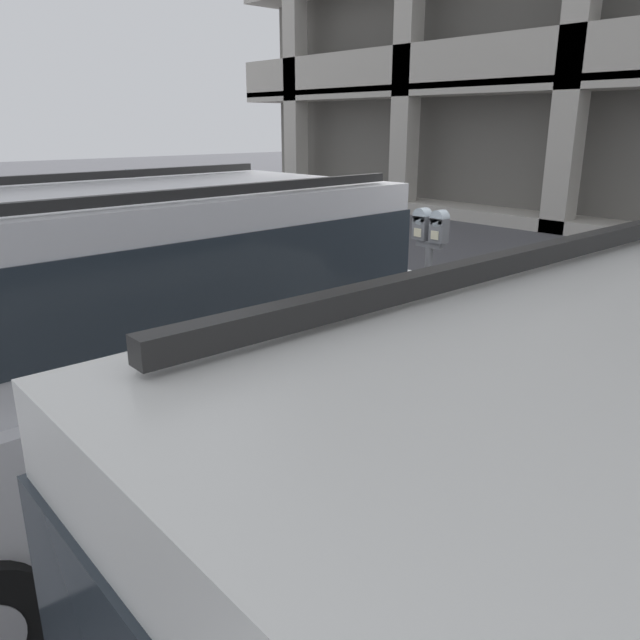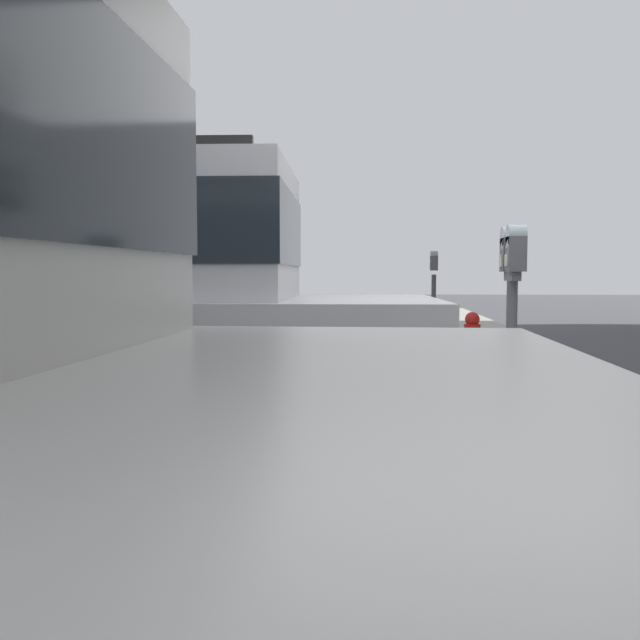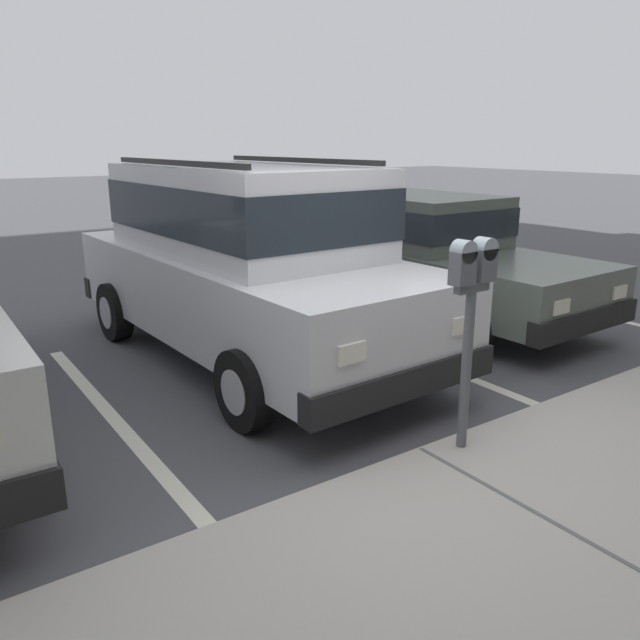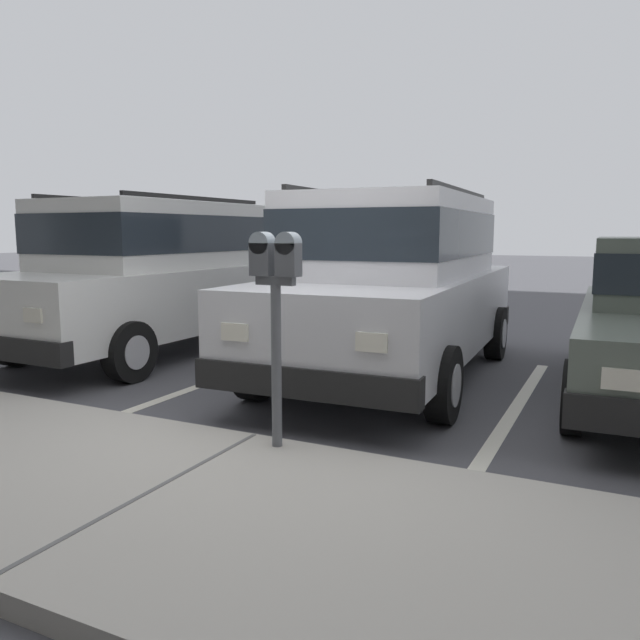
{
  "view_description": "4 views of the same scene",
  "coord_description": "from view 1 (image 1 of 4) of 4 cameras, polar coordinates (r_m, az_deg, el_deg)",
  "views": [
    {
      "loc": [
        3.34,
        -4.19,
        2.34
      ],
      "look_at": [
        -0.49,
        -0.81,
        0.72
      ],
      "focal_mm": 35.0,
      "sensor_mm": 36.0,
      "label": 1
    },
    {
      "loc": [
        4.4,
        -0.52,
        1.29
      ],
      "look_at": [
        -0.36,
        -0.9,
        0.98
      ],
      "focal_mm": 40.0,
      "sensor_mm": 36.0,
      "label": 2
    },
    {
      "loc": [
        2.84,
        3.07,
        2.2
      ],
      "look_at": [
        -0.05,
        -1.09,
        0.74
      ],
      "focal_mm": 35.0,
      "sensor_mm": 36.0,
      "label": 3
    },
    {
      "loc": [
        -2.37,
        3.96,
        1.6
      ],
      "look_at": [
        0.0,
        -0.88,
        0.83
      ],
      "focal_mm": 35.0,
      "sensor_mm": 36.0,
      "label": 4
    }
  ],
  "objects": [
    {
      "name": "fire_hydrant",
      "position": [
        9.33,
        -9.32,
        5.73
      ],
      "size": [
        0.3,
        0.3,
        0.7
      ],
      "color": "red",
      "rests_on": "sidewalk"
    },
    {
      "name": "red_sedan",
      "position": [
        6.56,
        -27.19,
        2.2
      ],
      "size": [
        1.92,
        4.52,
        1.54
      ],
      "rotation": [
        0.0,
        0.0,
        0.02
      ],
      "color": "#5B665B",
      "rests_on": "ground_plane"
    },
    {
      "name": "parking_meter_far",
      "position": [
        10.87,
        -16.81,
        10.34
      ],
      "size": [
        0.15,
        0.12,
        1.51
      ],
      "color": "#47474C",
      "rests_on": "sidewalk"
    },
    {
      "name": "silver_suv",
      "position": [
        4.04,
        -14.63,
        -1.1
      ],
      "size": [
        2.15,
        4.85,
        2.03
      ],
      "rotation": [
        0.0,
        0.0,
        0.04
      ],
      "color": "silver",
      "rests_on": "ground_plane"
    },
    {
      "name": "parking_meter_near",
      "position": [
        5.91,
        9.95,
        6.36
      ],
      "size": [
        0.35,
        0.12,
        1.48
      ],
      "color": "#595B60",
      "rests_on": "sidewalk"
    },
    {
      "name": "parking_stall_lines",
      "position": [
        4.06,
        13.57,
        -18.19
      ],
      "size": [
        12.52,
        4.8,
        0.01
      ],
      "color": "silver",
      "rests_on": "ground_plane"
    },
    {
      "name": "ground_plane",
      "position": [
        5.87,
        9.17,
        -6.71
      ],
      "size": [
        80.0,
        80.0,
        0.1
      ],
      "color": "#4C4C51"
    },
    {
      "name": "sidewalk",
      "position": [
        6.82,
        16.23,
        -2.7
      ],
      "size": [
        40.0,
        2.2,
        0.12
      ],
      "color": "#ADA89E",
      "rests_on": "ground_plane"
    }
  ]
}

